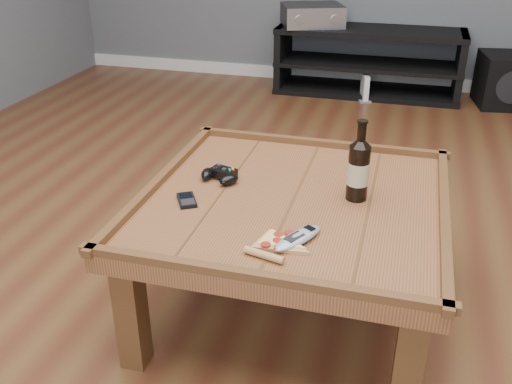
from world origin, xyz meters
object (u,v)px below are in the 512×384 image
(av_receiver, at_px, (312,15))
(coffee_table, at_px, (294,213))
(pizza_slice, at_px, (276,245))
(beer_bottle, at_px, (358,168))
(smartphone, at_px, (187,200))
(game_console, at_px, (365,89))
(media_console, at_px, (368,62))
(game_controller, at_px, (220,175))
(subwoofer, at_px, (506,80))
(remote_control, at_px, (298,238))

(av_receiver, bearing_deg, coffee_table, -102.05)
(pizza_slice, bearing_deg, beer_bottle, 76.65)
(coffee_table, relative_size, smartphone, 8.94)
(game_console, bearing_deg, media_console, 74.66)
(media_console, distance_m, game_controller, 2.71)
(media_console, height_order, smartphone, media_console)
(subwoofer, bearing_deg, coffee_table, -119.28)
(coffee_table, distance_m, pizza_slice, 0.32)
(media_console, xyz_separation_m, pizza_slice, (0.01, -3.06, 0.21))
(pizza_slice, relative_size, remote_control, 1.25)
(coffee_table, xyz_separation_m, subwoofer, (1.00, 2.72, -0.20))
(game_controller, distance_m, subwoofer, 2.96)
(game_console, bearing_deg, game_controller, -113.92)
(game_controller, distance_m, remote_control, 0.49)
(game_controller, relative_size, game_console, 0.79)
(pizza_slice, bearing_deg, coffee_table, 106.06)
(remote_control, xyz_separation_m, av_receiver, (-0.52, 3.02, 0.11))
(beer_bottle, xyz_separation_m, remote_control, (-0.13, -0.32, -0.10))
(game_controller, xyz_separation_m, av_receiver, (-0.16, 2.68, 0.11))
(beer_bottle, xyz_separation_m, av_receiver, (-0.65, 2.69, 0.02))
(pizza_slice, distance_m, game_console, 2.90)
(subwoofer, bearing_deg, pizza_slice, -117.14)
(game_controller, bearing_deg, smartphone, -89.60)
(coffee_table, relative_size, game_controller, 6.64)
(av_receiver, bearing_deg, media_console, -20.63)
(pizza_slice, bearing_deg, game_controller, 141.93)
(beer_bottle, relative_size, subwoofer, 0.64)
(game_controller, relative_size, pizza_slice, 0.64)
(pizza_slice, height_order, remote_control, remote_control)
(coffee_table, relative_size, media_console, 0.74)
(pizza_slice, xyz_separation_m, subwoofer, (0.99, 3.03, -0.27))
(smartphone, relative_size, av_receiver, 0.21)
(beer_bottle, bearing_deg, game_console, 94.44)
(media_console, relative_size, game_console, 7.11)
(remote_control, relative_size, subwoofer, 0.45)
(game_console, bearing_deg, av_receiver, 140.74)
(remote_control, bearing_deg, media_console, 120.89)
(pizza_slice, relative_size, game_console, 1.24)
(media_console, bearing_deg, pizza_slice, -89.78)
(av_receiver, relative_size, game_console, 2.76)
(coffee_table, xyz_separation_m, remote_control, (0.07, -0.27, 0.07))
(pizza_slice, relative_size, av_receiver, 0.45)
(smartphone, bearing_deg, beer_bottle, -12.47)
(coffee_table, distance_m, av_receiver, 2.79)
(media_console, height_order, game_console, media_console)
(smartphone, height_order, subwoofer, smartphone)
(remote_control, bearing_deg, av_receiver, 129.31)
(media_console, bearing_deg, remote_control, -88.70)
(remote_control, bearing_deg, coffee_table, 133.79)
(beer_bottle, relative_size, av_receiver, 0.51)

